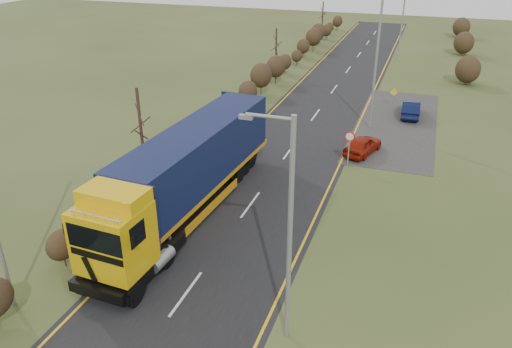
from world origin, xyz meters
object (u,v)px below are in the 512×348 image
object	(u,v)px
car_red_hatchback	(363,145)
speed_sign	(349,142)
car_blue_sedan	(411,109)
lorry	(187,170)
streetlight_near	(287,226)

from	to	relation	value
car_red_hatchback	speed_sign	distance (m)	2.68
car_blue_sedan	speed_sign	distance (m)	11.88
lorry	car_red_hatchback	size ratio (longest dim) A/B	4.47
car_red_hatchback	car_blue_sedan	distance (m)	9.37
lorry	car_blue_sedan	size ratio (longest dim) A/B	4.10
car_red_hatchback	streetlight_near	xyz separation A→B (m)	(-0.30, -18.10, 4.13)
car_blue_sedan	lorry	bearing A→B (deg)	61.18
car_blue_sedan	speed_sign	xyz separation A→B (m)	(-3.19, -11.40, 1.02)
lorry	speed_sign	xyz separation A→B (m)	(7.00, 8.74, -0.88)
car_blue_sedan	car_red_hatchback	bearing A→B (deg)	71.97
lorry	speed_sign	world-z (taller)	lorry
car_blue_sedan	streetlight_near	size ratio (longest dim) A/B	0.46
car_red_hatchback	speed_sign	bearing A→B (deg)	93.03
streetlight_near	lorry	bearing A→B (deg)	136.28
car_red_hatchback	car_blue_sedan	size ratio (longest dim) A/B	0.92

